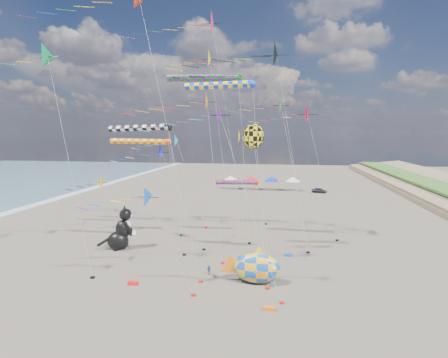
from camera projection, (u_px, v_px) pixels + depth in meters
name	position (u px, v px, depth m)	size (l,w,h in m)	color
ground	(193.00, 318.00, 25.83)	(260.00, 260.00, 0.00)	brown
delta_kite_0	(31.00, 58.00, 31.08)	(12.57, 2.40, 21.73)	#108546
delta_kite_2	(174.00, 143.00, 49.65)	(10.29, 1.97, 13.56)	#0FAAD4
delta_kite_3	(215.00, 26.00, 42.48)	(14.37, 2.96, 28.26)	#CC1D49
delta_kite_4	(161.00, 154.00, 40.26)	(10.43, 2.10, 12.59)	#181CDC
delta_kite_5	(216.00, 119.00, 26.97)	(10.64, 1.81, 15.98)	#611187
delta_kite_6	(101.00, 185.00, 46.76)	(7.28, 1.88, 7.97)	#FFB502
delta_kite_7	(209.00, 59.00, 43.94)	(11.31, 2.63, 24.43)	yellow
delta_kite_8	(186.00, 104.00, 35.08)	(11.05, 2.09, 17.89)	orange
delta_kite_9	(136.00, 201.00, 29.11)	(10.27, 1.98, 9.29)	blue
delta_kite_10	(313.00, 116.00, 42.95)	(11.11, 2.77, 17.36)	#E20839
delta_kite_11	(270.00, 54.00, 37.72)	(16.26, 3.13, 23.91)	black
delta_kite_12	(282.00, 107.00, 42.24)	(11.87, 2.39, 18.31)	#1F8728
windsock_0	(142.00, 129.00, 38.05)	(8.55, 0.70, 14.54)	black
windsock_1	(142.00, 142.00, 45.74)	(9.55, 0.74, 12.92)	#F24E14
windsock_2	(239.00, 183.00, 52.25)	(7.76, 0.73, 6.68)	red
windsock_3	(222.00, 86.00, 36.82)	(8.90, 0.78, 19.05)	blue
windsock_4	(206.00, 79.00, 41.49)	(10.37, 0.95, 20.58)	#177F1D
angelfish_kite	(251.00, 137.00, 37.04)	(3.74, 3.02, 14.62)	yellow
cat_inflatable	(120.00, 228.00, 41.01)	(3.82, 1.91, 5.16)	black
fish_inflatable	(256.00, 268.00, 31.66)	(5.61, 2.02, 3.63)	blue
person_adult	(240.00, 264.00, 34.11)	(0.66, 0.43, 1.82)	slate
child_green	(241.00, 277.00, 31.93)	(0.57, 0.44, 1.17)	#1C771D
child_blue	(209.00, 270.00, 33.77)	(0.58, 0.24, 1.00)	#255C96
kite_bag_0	(269.00, 309.00, 26.98)	(0.90, 0.44, 0.30)	orange
kite_bag_1	(133.00, 283.00, 31.57)	(0.90, 0.44, 0.30)	red
kite_bag_2	(288.00, 255.00, 38.87)	(0.90, 0.44, 0.30)	blue
tent_row	(261.00, 177.00, 83.88)	(19.20, 4.20, 3.80)	white
parked_car	(319.00, 190.00, 80.09)	(1.38, 3.42, 1.17)	#26262D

